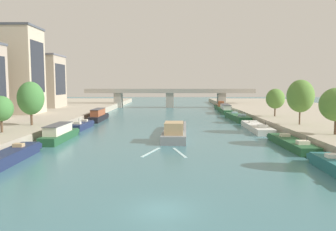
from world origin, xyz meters
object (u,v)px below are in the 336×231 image
object	(u,v)px
moored_boat_right_far	(257,127)
tree_left_distant	(1,109)
moored_boat_left_upstream	(60,133)
moored_boat_right_upstream	(219,107)
tree_right_end_of_row	(300,96)
tree_right_past_mid	(275,99)
bridge_far	(170,96)
moored_boat_left_second	(9,157)
moored_boat_left_gap_after	(99,116)
moored_boat_right_lone	(291,143)
tree_left_by_lamp	(31,98)
moored_boat_left_midway	(82,125)
moored_boat_right_near	(225,110)
barge_midriver	(175,130)
moored_boat_right_downstream	(237,117)

from	to	relation	value
moored_boat_right_far	tree_left_distant	world-z (taller)	tree_left_distant
tree_left_distant	moored_boat_left_upstream	bearing A→B (deg)	20.84
moored_boat_right_upstream	tree_right_end_of_row	world-z (taller)	tree_right_end_of_row
tree_right_past_mid	moored_boat_right_far	bearing A→B (deg)	-122.93
tree_left_distant	tree_right_past_mid	distance (m)	52.89
moored_boat_right_upstream	bridge_far	world-z (taller)	bridge_far
moored_boat_left_second	tree_left_distant	xyz separation A→B (m)	(-6.69, 11.48, 4.41)
moored_boat_left_gap_after	bridge_far	xyz separation A→B (m)	(16.61, 43.42, 3.22)
moored_boat_right_lone	bridge_far	size ratio (longest dim) A/B	0.21
moored_boat_left_second	moored_boat_right_upstream	bearing A→B (deg)	66.15
moored_boat_left_second	tree_right_past_mid	world-z (taller)	tree_right_past_mid
tree_left_by_lamp	bridge_far	world-z (taller)	tree_left_by_lamp
moored_boat_left_second	bridge_far	bearing A→B (deg)	78.62
moored_boat_left_midway	moored_boat_right_near	xyz separation A→B (m)	(33.28, 33.82, 0.50)
barge_midriver	moored_boat_left_midway	xyz separation A→B (m)	(-17.96, 8.84, -0.30)
moored_boat_left_gap_after	moored_boat_right_upstream	world-z (taller)	moored_boat_right_upstream
moored_boat_left_upstream	moored_boat_right_downstream	xyz separation A→B (m)	(32.96, 29.20, -0.38)
moored_boat_left_second	moored_boat_right_far	size ratio (longest dim) A/B	0.85
moored_boat_right_far	tree_left_by_lamp	distance (m)	40.54
tree_right_past_mid	bridge_far	xyz separation A→B (m)	(-23.09, 49.37, -1.06)
moored_boat_left_second	moored_boat_right_lone	distance (m)	35.48
moored_boat_left_second	tree_right_end_of_row	distance (m)	45.69
moored_boat_left_gap_after	tree_left_by_lamp	distance (m)	23.39
moored_boat_left_upstream	bridge_far	world-z (taller)	bridge_far
moored_boat_right_far	tree_right_past_mid	bearing A→B (deg)	57.07
moored_boat_left_upstream	tree_left_distant	world-z (taller)	tree_left_distant
moored_boat_right_lone	tree_right_past_mid	world-z (taller)	tree_right_past_mid
moored_boat_right_far	tree_right_end_of_row	distance (m)	9.70
bridge_far	tree_right_past_mid	bearing A→B (deg)	-64.93
moored_boat_right_lone	tree_right_end_of_row	bearing A→B (deg)	64.58
moored_boat_right_downstream	moored_boat_right_upstream	bearing A→B (deg)	88.83
tree_right_end_of_row	moored_boat_right_lone	bearing A→B (deg)	-115.42
moored_boat_right_far	moored_boat_right_upstream	size ratio (longest dim) A/B	1.09
moored_boat_right_downstream	moored_boat_right_lone	bearing A→B (deg)	-89.02
moored_boat_left_midway	tree_right_past_mid	size ratio (longest dim) A/B	1.72
tree_left_distant	moored_boat_right_downstream	bearing A→B (deg)	38.43
moored_boat_left_gap_after	tree_left_distant	bearing A→B (deg)	-103.42
moored_boat_left_midway	tree_right_past_mid	world-z (taller)	tree_right_past_mid
moored_boat_left_midway	tree_left_distant	bearing A→B (deg)	-113.70
barge_midriver	moored_boat_left_midway	world-z (taller)	barge_midriver
moored_boat_left_gap_after	moored_boat_right_downstream	world-z (taller)	moored_boat_left_gap_after
moored_boat_right_downstream	tree_right_end_of_row	xyz separation A→B (m)	(6.31, -22.11, 5.86)
moored_boat_right_lone	moored_boat_right_near	bearing A→B (deg)	90.53
moored_boat_left_upstream	moored_boat_left_midway	bearing A→B (deg)	90.90
barge_midriver	tree_right_end_of_row	world-z (taller)	tree_right_end_of_row
moored_boat_left_upstream	moored_boat_right_far	world-z (taller)	moored_boat_left_upstream
moored_boat_right_upstream	moored_boat_right_lone	bearing A→B (deg)	-90.10
moored_boat_right_far	moored_boat_right_near	bearing A→B (deg)	89.98
moored_boat_left_second	tree_left_by_lamp	size ratio (longest dim) A/B	1.80
moored_boat_right_lone	moored_boat_right_near	xyz separation A→B (m)	(-0.48, 52.28, 0.58)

